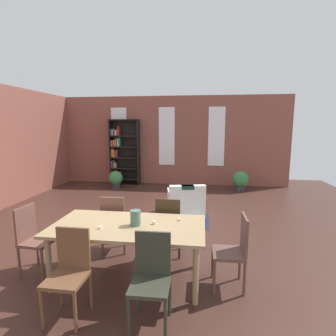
# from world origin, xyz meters

# --- Properties ---
(ground_plane) EXTENTS (11.50, 11.50, 0.00)m
(ground_plane) POSITION_xyz_m (0.00, 0.00, 0.00)
(ground_plane) COLOR #3F251E
(back_wall_brick) EXTENTS (8.30, 0.12, 3.06)m
(back_wall_brick) POSITION_xyz_m (0.00, 4.48, 1.53)
(back_wall_brick) COLOR brown
(back_wall_brick) RESTS_ON ground
(window_pane_0) EXTENTS (0.55, 0.02, 1.99)m
(window_pane_0) POSITION_xyz_m (-1.70, 4.41, 1.68)
(window_pane_0) COLOR white
(window_pane_1) EXTENTS (0.55, 0.02, 1.99)m
(window_pane_1) POSITION_xyz_m (0.00, 4.41, 1.68)
(window_pane_1) COLOR white
(window_pane_2) EXTENTS (0.55, 0.02, 1.99)m
(window_pane_2) POSITION_xyz_m (1.70, 4.41, 1.68)
(window_pane_2) COLOR white
(dining_table) EXTENTS (2.00, 1.01, 0.76)m
(dining_table) POSITION_xyz_m (0.30, -1.48, 0.69)
(dining_table) COLOR #9E8259
(dining_table) RESTS_ON ground
(vase_on_table) EXTENTS (0.14, 0.14, 0.20)m
(vase_on_table) POSITION_xyz_m (0.40, -1.48, 0.86)
(vase_on_table) COLOR #4C7266
(vase_on_table) RESTS_ON dining_table
(tealight_candle_0) EXTENTS (0.04, 0.04, 0.04)m
(tealight_candle_0) POSITION_xyz_m (0.63, -1.42, 0.78)
(tealight_candle_0) COLOR silver
(tealight_candle_0) RESTS_ON dining_table
(tealight_candle_1) EXTENTS (0.04, 0.04, 0.03)m
(tealight_candle_1) POSITION_xyz_m (-0.02, -1.67, 0.78)
(tealight_candle_1) COLOR silver
(tealight_candle_1) RESTS_ON dining_table
(tealight_candle_2) EXTENTS (0.04, 0.04, 0.03)m
(tealight_candle_2) POSITION_xyz_m (0.95, -1.25, 0.78)
(tealight_candle_2) COLOR silver
(tealight_candle_2) RESTS_ON dining_table
(dining_chair_far_right) EXTENTS (0.42, 0.42, 0.95)m
(dining_chair_far_right) POSITION_xyz_m (0.74, -0.75, 0.51)
(dining_chair_far_right) COLOR #3A2D1B
(dining_chair_far_right) RESTS_ON ground
(dining_chair_head_left) EXTENTS (0.43, 0.43, 0.95)m
(dining_chair_head_left) POSITION_xyz_m (-1.08, -1.48, 0.51)
(dining_chair_head_left) COLOR brown
(dining_chair_head_left) RESTS_ON ground
(dining_chair_head_right) EXTENTS (0.41, 0.41, 0.95)m
(dining_chair_head_right) POSITION_xyz_m (1.67, -1.48, 0.51)
(dining_chair_head_right) COLOR brown
(dining_chair_head_right) RESTS_ON ground
(dining_chair_near_right) EXTENTS (0.41, 0.41, 0.95)m
(dining_chair_near_right) POSITION_xyz_m (0.74, -2.21, 0.51)
(dining_chair_near_right) COLOR #2F3125
(dining_chair_near_right) RESTS_ON ground
(dining_chair_near_left) EXTENTS (0.40, 0.40, 0.95)m
(dining_chair_near_left) POSITION_xyz_m (-0.15, -2.21, 0.51)
(dining_chair_near_left) COLOR brown
(dining_chair_near_left) RESTS_ON ground
(dining_chair_far_left) EXTENTS (0.42, 0.42, 0.95)m
(dining_chair_far_left) POSITION_xyz_m (-0.15, -0.75, 0.51)
(dining_chair_far_left) COLOR brown
(dining_chair_far_left) RESTS_ON ground
(bookshelf_tall) EXTENTS (1.03, 0.32, 2.27)m
(bookshelf_tall) POSITION_xyz_m (-1.54, 4.23, 1.14)
(bookshelf_tall) COLOR black
(bookshelf_tall) RESTS_ON ground
(armchair_white) EXTENTS (0.95, 0.95, 0.75)m
(armchair_white) POSITION_xyz_m (0.88, 1.24, 0.28)
(armchair_white) COLOR white
(armchair_white) RESTS_ON ground
(potted_plant_by_shelf) EXTENTS (0.47, 0.47, 0.57)m
(potted_plant_by_shelf) POSITION_xyz_m (-1.60, 3.57, 0.31)
(potted_plant_by_shelf) COLOR #333338
(potted_plant_by_shelf) RESTS_ON ground
(potted_plant_corner) EXTENTS (0.52, 0.52, 0.63)m
(potted_plant_corner) POSITION_xyz_m (2.45, 3.74, 0.34)
(potted_plant_corner) COLOR #333338
(potted_plant_corner) RESTS_ON ground
(striped_rug) EXTENTS (1.26, 1.03, 0.01)m
(striped_rug) POSITION_xyz_m (0.78, 0.85, 0.00)
(striped_rug) COLOR #1E1E33
(striped_rug) RESTS_ON ground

